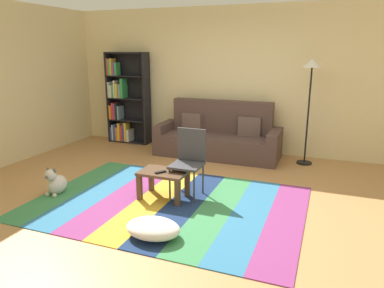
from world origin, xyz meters
The scene contains 12 objects.
ground_plane centered at (0.00, 0.00, 0.00)m, with size 14.00×14.00×0.00m, color #B27F4C.
back_wall centered at (0.00, 2.55, 1.35)m, with size 6.80×0.10×2.70m, color beige.
left_wall centered at (-3.40, 0.75, 1.35)m, with size 0.10×5.50×2.70m, color beige.
rug centered at (-0.14, -0.29, 0.01)m, with size 3.38×2.39×0.01m.
couch centered at (-0.19, 2.02, 0.34)m, with size 2.26×0.80×1.00m.
bookshelf centered at (-2.35, 2.31, 0.85)m, with size 0.90×0.28×1.87m.
coffee_table centered at (-0.26, -0.17, 0.30)m, with size 0.62×0.41×0.37m.
pouf centered at (0.08, -1.14, 0.10)m, with size 0.59×0.44×0.19m, color white.
dog centered at (-1.69, -0.56, 0.16)m, with size 0.22×0.35×0.40m.
standing_lamp centered at (1.36, 2.08, 1.48)m, with size 0.32×0.32×1.78m.
tv_remote centered at (-0.27, -0.24, 0.39)m, with size 0.04×0.15×0.02m, color black.
folding_chair centered at (0.00, 0.09, 0.53)m, with size 0.40×0.40×0.90m.
Camera 1 is at (1.69, -4.17, 1.92)m, focal length 33.64 mm.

